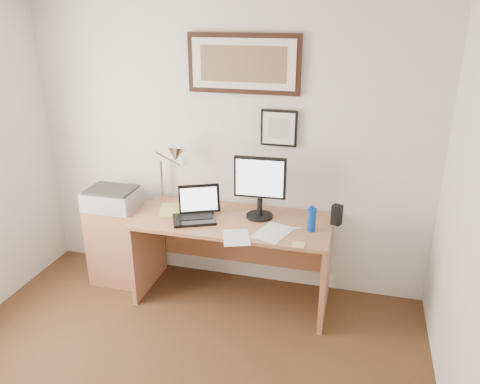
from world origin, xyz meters
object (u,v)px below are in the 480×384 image
(laptop, at_px, (196,212))
(lcd_monitor, at_px, (260,185))
(side_cabinet, at_px, (121,243))
(water_bottle, at_px, (312,220))
(desk, at_px, (235,240))
(printer, at_px, (112,198))
(book, at_px, (160,211))

(laptop, height_order, lcd_monitor, lcd_monitor)
(side_cabinet, xyz_separation_m, water_bottle, (1.71, -0.09, 0.48))
(water_bottle, height_order, laptop, laptop)
(desk, bearing_deg, side_cabinet, -178.11)
(laptop, xyz_separation_m, printer, (-0.80, 0.07, 0.01))
(water_bottle, height_order, lcd_monitor, lcd_monitor)
(side_cabinet, relative_size, book, 2.61)
(desk, distance_m, lcd_monitor, 0.56)
(side_cabinet, height_order, water_bottle, water_bottle)
(side_cabinet, distance_m, lcd_monitor, 1.44)
(desk, bearing_deg, printer, -176.08)
(desk, height_order, printer, printer)
(side_cabinet, relative_size, lcd_monitor, 1.40)
(lcd_monitor, relative_size, printer, 1.18)
(lcd_monitor, distance_m, printer, 1.32)
(printer, bearing_deg, side_cabinet, 59.27)
(book, bearing_deg, desk, 8.59)
(water_bottle, height_order, book, water_bottle)
(side_cabinet, xyz_separation_m, lcd_monitor, (1.27, 0.04, 0.68))
(lcd_monitor, xyz_separation_m, printer, (-1.30, -0.08, -0.22))
(water_bottle, xyz_separation_m, printer, (-1.74, 0.05, -0.03))
(laptop, distance_m, lcd_monitor, 0.57)
(side_cabinet, xyz_separation_m, laptop, (0.78, -0.11, 0.44))
(water_bottle, distance_m, book, 1.28)
(desk, height_order, lcd_monitor, lcd_monitor)
(printer, bearing_deg, book, -2.65)
(water_bottle, bearing_deg, book, 178.55)
(desk, relative_size, lcd_monitor, 3.08)
(book, height_order, lcd_monitor, lcd_monitor)
(printer, bearing_deg, lcd_monitor, 3.68)
(desk, relative_size, laptop, 3.82)
(book, distance_m, lcd_monitor, 0.89)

